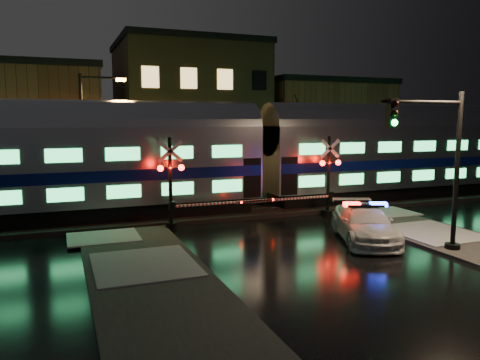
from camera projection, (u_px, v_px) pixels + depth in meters
name	position (u px, v px, depth m)	size (l,w,h in m)	color
ground	(274.00, 233.00, 21.63)	(120.00, 120.00, 0.00)	black
ballast	(236.00, 211.00, 26.24)	(90.00, 4.20, 0.24)	black
sidewalk_left	(162.00, 296.00, 13.74)	(4.00, 20.00, 0.12)	#2D2D2D
building_left	(5.00, 128.00, 36.72)	(14.00, 10.00, 9.00)	brown
building_mid	(188.00, 113.00, 42.40)	(12.00, 11.00, 11.50)	brown
building_right	(316.00, 129.00, 46.81)	(12.00, 10.00, 8.50)	brown
train	(260.00, 152.00, 26.33)	(51.00, 3.12, 5.92)	black
police_car	(364.00, 223.00, 20.11)	(3.89, 5.65, 1.69)	silver
crossing_signal_right	(323.00, 184.00, 24.96)	(6.11, 0.67, 4.33)	black
crossing_signal_left	(178.00, 192.00, 22.12)	(6.21, 0.67, 4.40)	black
traffic_light	(438.00, 169.00, 17.77)	(4.06, 0.72, 6.27)	black
streetlight	(87.00, 132.00, 26.66)	(2.60, 0.27, 7.77)	black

